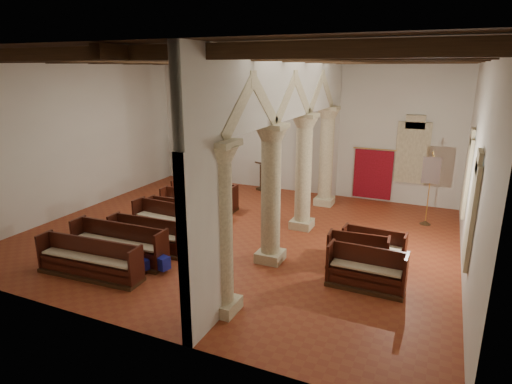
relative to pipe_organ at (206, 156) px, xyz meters
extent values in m
plane|color=brown|center=(4.50, -5.50, -1.37)|extent=(14.00, 14.00, 0.00)
plane|color=black|center=(4.50, -5.50, 4.63)|extent=(14.00, 14.00, 0.00)
cube|color=silver|center=(4.50, 0.50, 1.63)|extent=(14.00, 0.02, 6.00)
cube|color=silver|center=(4.50, -11.50, 1.63)|extent=(14.00, 0.02, 6.00)
cube|color=silver|center=(-2.50, -5.50, 1.63)|extent=(0.02, 12.00, 6.00)
cube|color=silver|center=(11.50, -5.50, 1.63)|extent=(0.02, 12.00, 6.00)
cube|color=beige|center=(6.30, -10.00, -1.22)|extent=(0.75, 0.75, 0.30)
cylinder|color=beige|center=(6.30, -10.00, 0.58)|extent=(0.56, 0.56, 3.30)
cube|color=beige|center=(6.30, -7.00, -1.22)|extent=(0.75, 0.75, 0.30)
cylinder|color=beige|center=(6.30, -7.00, 0.58)|extent=(0.56, 0.56, 3.30)
cube|color=beige|center=(6.30, -4.00, -1.22)|extent=(0.75, 0.75, 0.30)
cylinder|color=beige|center=(6.30, -4.00, 0.58)|extent=(0.56, 0.56, 3.30)
cube|color=beige|center=(6.30, -1.00, -1.22)|extent=(0.75, 0.75, 0.30)
cylinder|color=beige|center=(6.30, -1.00, 0.58)|extent=(0.56, 0.56, 3.30)
cube|color=silver|center=(6.30, -5.50, 3.66)|extent=(0.25, 11.90, 1.93)
cube|color=#387E66|center=(11.48, -7.00, 0.83)|extent=(0.03, 1.00, 2.20)
cube|color=#387E66|center=(11.48, -3.00, 0.83)|extent=(0.03, 1.00, 2.20)
cube|color=#387E66|center=(9.50, 0.48, 0.83)|extent=(1.00, 0.03, 2.20)
cube|color=#3E2713|center=(0.00, 0.00, -0.47)|extent=(2.00, 0.80, 1.80)
cube|color=#3E2713|center=(0.00, 0.00, 0.53)|extent=(2.10, 0.85, 0.20)
cube|color=#391E12|center=(3.09, 0.00, -1.32)|extent=(0.62, 0.62, 0.11)
cube|color=#391E12|center=(3.09, 0.00, -0.76)|extent=(0.30, 0.30, 1.22)
cube|color=#391E12|center=(3.09, -0.09, -0.10)|extent=(0.66, 0.58, 0.21)
cube|color=maroon|center=(8.00, 0.42, -0.22)|extent=(1.60, 0.06, 2.10)
cylinder|color=gold|center=(8.00, 0.40, 0.88)|extent=(1.80, 0.04, 0.04)
cone|color=#3E2713|center=(10.34, -1.80, -1.30)|extent=(0.41, 0.41, 0.14)
cylinder|color=gold|center=(10.34, -1.80, -0.01)|extent=(0.04, 0.04, 2.72)
cylinder|color=gold|center=(10.34, -1.80, 1.23)|extent=(0.13, 0.79, 0.03)
cube|color=navy|center=(10.34, -1.82, 0.67)|extent=(0.62, 0.10, 0.96)
cube|color=#151793|center=(3.35, -9.16, -1.12)|extent=(0.37, 0.34, 0.30)
cube|color=navy|center=(3.82, -8.92, -1.09)|extent=(0.42, 0.37, 0.37)
cube|color=navy|center=(3.77, -5.58, -1.13)|extent=(0.29, 0.24, 0.28)
cylinder|color=silver|center=(1.42, -9.47, -1.21)|extent=(0.93, 0.34, 0.09)
cylinder|color=silver|center=(1.48, -9.46, -1.21)|extent=(1.09, 0.57, 0.11)
cube|color=#3E2713|center=(2.15, -9.94, -1.32)|extent=(3.17, 0.89, 0.10)
cube|color=#37130B|center=(2.15, -9.99, -1.05)|extent=(3.00, 0.58, 0.45)
cube|color=#37130B|center=(2.15, -9.76, -0.79)|extent=(2.98, 0.25, 0.95)
cube|color=#37130B|center=(0.62, -9.92, -0.79)|extent=(0.11, 0.60, 0.95)
cube|color=#37130B|center=(3.68, -9.92, -0.79)|extent=(0.11, 0.60, 0.95)
cube|color=beige|center=(2.15, -9.99, -0.79)|extent=(2.88, 0.53, 0.05)
cube|color=#3E2713|center=(2.21, -8.83, -1.32)|extent=(3.10, 0.84, 0.11)
cube|color=#37150B|center=(2.21, -8.88, -1.02)|extent=(2.94, 0.52, 0.48)
cube|color=#37150B|center=(2.21, -8.63, -0.75)|extent=(2.93, 0.16, 1.02)
cube|color=#37150B|center=(0.70, -8.81, -0.75)|extent=(0.09, 0.65, 1.02)
cube|color=#37150B|center=(3.71, -8.81, -0.75)|extent=(0.09, 0.65, 1.02)
cube|color=beige|center=(2.21, -8.88, -0.75)|extent=(2.82, 0.47, 0.05)
cube|color=#3E2713|center=(2.48, -7.86, -1.32)|extent=(2.61, 0.79, 0.10)
cube|color=#3E150D|center=(2.48, -7.91, -1.05)|extent=(2.45, 0.49, 0.44)
cube|color=#3E150D|center=(2.48, -7.68, -0.81)|extent=(2.43, 0.16, 0.93)
cube|color=#3E150D|center=(1.22, -7.84, -0.81)|extent=(0.09, 0.59, 0.93)
cube|color=#3E150D|center=(3.73, -7.84, -0.81)|extent=(0.09, 0.59, 0.93)
cube|color=beige|center=(2.48, -7.91, -0.81)|extent=(2.35, 0.44, 0.05)
cube|color=#3E2713|center=(2.39, -6.51, -1.32)|extent=(2.86, 0.93, 0.11)
cube|color=#38180C|center=(2.39, -6.57, -1.03)|extent=(2.69, 0.60, 0.47)
cube|color=#38180C|center=(2.39, -6.32, -0.76)|extent=(2.66, 0.25, 1.00)
cube|color=#38180C|center=(1.02, -6.49, -0.76)|extent=(0.12, 0.64, 1.00)
cube|color=#38180C|center=(3.76, -6.49, -0.76)|extent=(0.12, 0.64, 1.00)
cube|color=beige|center=(2.39, -6.57, -0.76)|extent=(2.58, 0.55, 0.05)
cube|color=#3E2713|center=(2.41, -5.65, -1.32)|extent=(3.01, 0.70, 0.09)
cube|color=#37180B|center=(2.41, -5.69, -1.07)|extent=(2.85, 0.42, 0.41)
cube|color=#37180B|center=(2.41, -5.48, -0.84)|extent=(2.85, 0.11, 0.88)
cube|color=#37180B|center=(0.95, -5.63, -0.84)|extent=(0.07, 0.55, 0.88)
cube|color=#37180B|center=(3.88, -5.63, -0.84)|extent=(0.07, 0.55, 0.88)
cube|color=beige|center=(2.41, -5.69, -0.84)|extent=(2.74, 0.38, 0.05)
cube|color=#3E2713|center=(2.05, -4.39, -1.32)|extent=(2.83, 0.82, 0.09)
cube|color=#37180B|center=(2.05, -4.44, -1.06)|extent=(2.66, 0.53, 0.42)
cube|color=#37180B|center=(2.05, -4.22, -0.83)|extent=(2.64, 0.22, 0.90)
cube|color=#37180B|center=(0.69, -4.37, -0.83)|extent=(0.10, 0.57, 0.90)
cube|color=#37180B|center=(3.41, -4.37, -0.83)|extent=(0.10, 0.57, 0.90)
cube|color=beige|center=(2.05, -4.44, -0.83)|extent=(2.55, 0.49, 0.05)
cube|color=#3E2713|center=(1.95, -3.47, -1.32)|extent=(2.81, 0.80, 0.10)
cube|color=#42160E|center=(1.95, -3.52, -1.04)|extent=(2.65, 0.49, 0.46)
cube|color=#42160E|center=(1.95, -3.29, -0.79)|extent=(2.64, 0.15, 0.97)
cube|color=#42160E|center=(0.59, -3.45, -0.79)|extent=(0.09, 0.61, 0.97)
cube|color=#42160E|center=(3.30, -3.45, -0.79)|extent=(0.09, 0.61, 0.97)
cube|color=beige|center=(1.95, -3.52, -0.79)|extent=(2.54, 0.45, 0.05)
cube|color=#3E2713|center=(9.18, -7.52, -1.32)|extent=(2.00, 0.76, 0.10)
cube|color=#3F110D|center=(9.18, -7.57, -1.03)|extent=(1.84, 0.45, 0.47)
cube|color=#3F110D|center=(9.18, -7.33, -0.77)|extent=(1.84, 0.11, 0.99)
cube|color=#3F110D|center=(8.22, -7.50, -0.77)|extent=(0.08, 0.63, 0.99)
cube|color=#3F110D|center=(10.14, -7.50, -0.77)|extent=(0.08, 0.63, 0.99)
cube|color=beige|center=(9.18, -7.57, -0.77)|extent=(1.77, 0.41, 0.05)
cube|color=#3E2713|center=(8.76, -6.48, -1.32)|extent=(1.73, 0.79, 0.10)
cube|color=#3D0E0D|center=(8.76, -6.53, -1.06)|extent=(1.56, 0.49, 0.44)
cube|color=#3D0E0D|center=(8.76, -6.30, -0.81)|extent=(1.54, 0.17, 0.92)
cube|color=#3D0E0D|center=(7.95, -6.46, -0.81)|extent=(0.11, 0.59, 0.92)
cube|color=#3D0E0D|center=(9.57, -6.46, -0.81)|extent=(0.11, 0.59, 0.92)
cube|color=beige|center=(8.76, -6.53, -0.81)|extent=(1.50, 0.45, 0.05)
cube|color=#3E2713|center=(9.09, -5.78, -1.32)|extent=(1.85, 0.74, 0.09)
cube|color=#38140C|center=(9.09, -5.83, -1.07)|extent=(1.69, 0.45, 0.42)
cube|color=#38140C|center=(9.09, -5.62, -0.84)|extent=(1.67, 0.15, 0.88)
cube|color=#38140C|center=(8.21, -5.77, -0.84)|extent=(0.09, 0.56, 0.88)
cube|color=#38140C|center=(9.96, -5.77, -0.84)|extent=(0.09, 0.56, 0.88)
cube|color=beige|center=(9.09, -5.83, -0.84)|extent=(1.62, 0.41, 0.05)
camera|label=1|loc=(10.67, -17.83, 4.15)|focal=30.00mm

